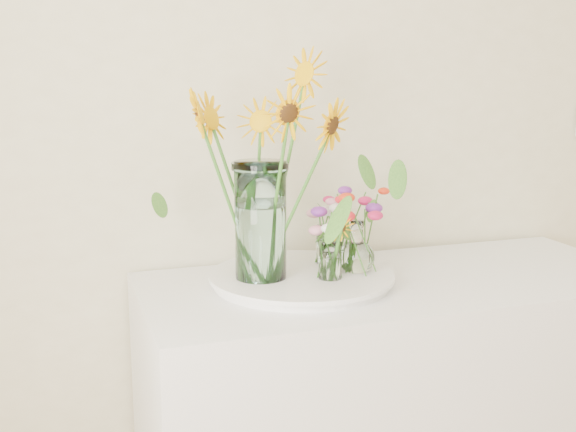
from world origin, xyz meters
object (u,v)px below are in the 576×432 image
(small_vase_b, at_px, (357,247))
(small_vase_c, at_px, (328,245))
(mason_jar, at_px, (261,221))
(tray, at_px, (302,280))
(counter, at_px, (394,430))
(small_vase_a, at_px, (330,261))

(small_vase_b, distance_m, small_vase_c, 0.11)
(small_vase_b, bearing_deg, small_vase_c, 114.23)
(small_vase_c, bearing_deg, small_vase_b, -65.77)
(mason_jar, distance_m, small_vase_b, 0.28)
(tray, bearing_deg, counter, -7.92)
(counter, xyz_separation_m, small_vase_a, (-0.22, -0.03, 0.53))
(small_vase_a, xyz_separation_m, small_vase_b, (0.09, 0.05, 0.02))
(counter, bearing_deg, mason_jar, 174.74)
(small_vase_a, relative_size, small_vase_c, 0.91)
(small_vase_c, bearing_deg, tray, -144.39)
(small_vase_b, relative_size, small_vase_c, 1.26)
(tray, relative_size, mason_jar, 1.51)
(small_vase_a, bearing_deg, small_vase_b, 26.06)
(tray, bearing_deg, small_vase_b, -8.76)
(tray, height_order, mason_jar, mason_jar)
(small_vase_a, bearing_deg, small_vase_c, 70.64)
(mason_jar, distance_m, small_vase_c, 0.25)
(small_vase_a, bearing_deg, mason_jar, 158.26)
(small_vase_b, xyz_separation_m, small_vase_c, (-0.04, 0.10, -0.01))
(counter, height_order, small_vase_a, small_vase_a)
(mason_jar, bearing_deg, small_vase_b, -4.48)
(small_vase_c, bearing_deg, mason_jar, -160.52)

